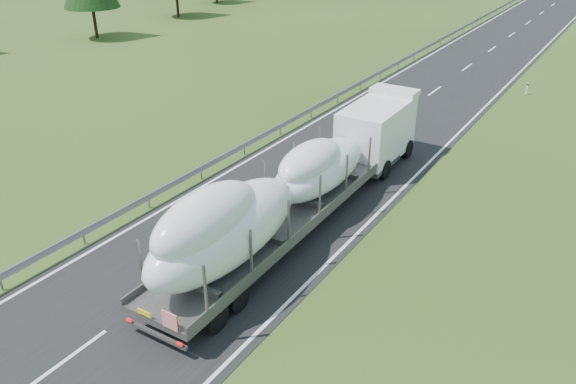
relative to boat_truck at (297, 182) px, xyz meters
The scene contains 2 objects.
ground 3.85m from the boat_truck, 129.13° to the right, with size 400.00×400.00×0.00m, color #2F4517.
boat_truck is the anchor object (origin of this frame).
Camera 1 is at (13.76, -17.10, 13.43)m, focal length 35.00 mm.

